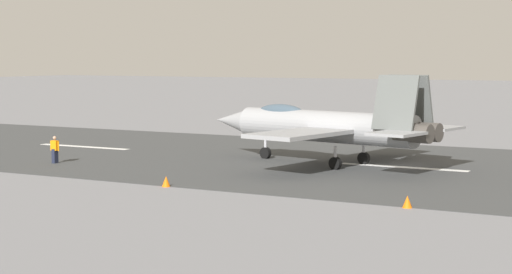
# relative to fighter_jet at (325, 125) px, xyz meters

# --- Properties ---
(ground_plane) EXTENTS (400.00, 400.00, 0.00)m
(ground_plane) POSITION_rel_fighter_jet_xyz_m (-4.58, -0.93, -2.45)
(ground_plane) COLOR slate
(runway_strip) EXTENTS (240.00, 26.00, 0.02)m
(runway_strip) POSITION_rel_fighter_jet_xyz_m (-4.60, -0.93, -2.44)
(runway_strip) COLOR #3C3E3E
(runway_strip) RESTS_ON ground
(fighter_jet) EXTENTS (17.17, 15.01, 5.65)m
(fighter_jet) POSITION_rel_fighter_jet_xyz_m (0.00, 0.00, 0.00)
(fighter_jet) COLOR #939599
(fighter_jet) RESTS_ON ground
(crew_person) EXTENTS (0.70, 0.36, 1.73)m
(crew_person) POSITION_rel_fighter_jet_xyz_m (15.20, 7.48, -1.58)
(crew_person) COLOR #1E2338
(crew_person) RESTS_ON ground
(marker_cone_near) EXTENTS (0.44, 0.44, 0.55)m
(marker_cone_near) POSITION_rel_fighter_jet_xyz_m (-9.17, 12.07, -2.17)
(marker_cone_near) COLOR orange
(marker_cone_near) RESTS_ON ground
(marker_cone_mid) EXTENTS (0.44, 0.44, 0.55)m
(marker_cone_mid) POSITION_rel_fighter_jet_xyz_m (3.68, 12.07, -2.17)
(marker_cone_mid) COLOR orange
(marker_cone_mid) RESTS_ON ground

